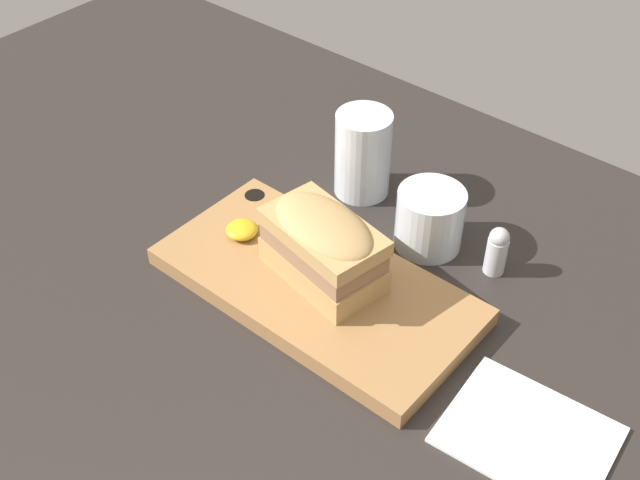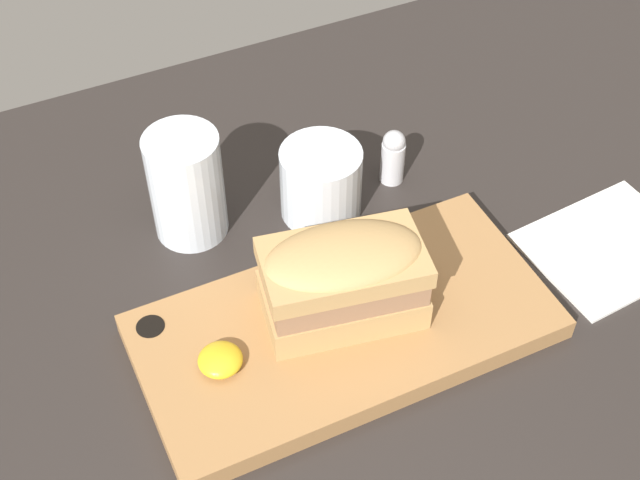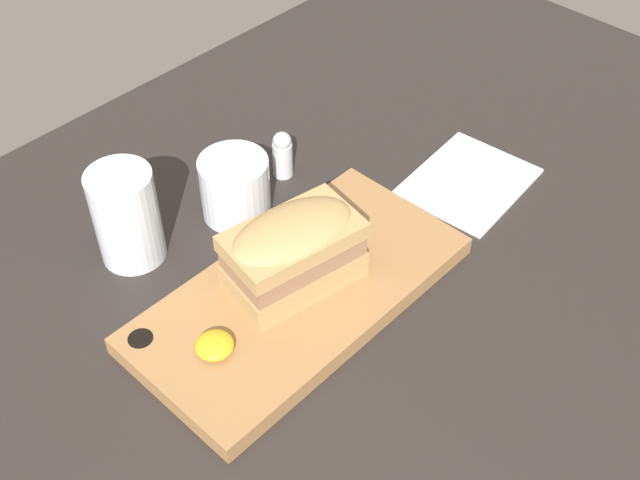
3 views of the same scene
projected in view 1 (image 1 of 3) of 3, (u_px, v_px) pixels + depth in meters
The scene contains 8 objects.
dining_table at pixel (289, 290), 93.81cm from camera, with size 157.82×92.91×2.00cm.
serving_board at pixel (316, 285), 91.50cm from camera, with size 36.92×18.26×2.25cm.
sandwich at pixel (323, 244), 88.08cm from camera, with size 15.11×10.29×8.69cm.
mustard_dollop at pixel (242, 230), 95.92cm from camera, with size 3.86×3.86×1.54cm.
water_glass at pixel (363, 159), 103.34cm from camera, with size 7.27×7.27×11.56cm.
wine_glass at pixel (429, 221), 96.20cm from camera, with size 8.22×8.22×7.72cm.
napkin at pixel (528, 435), 77.30cm from camera, with size 16.64×13.87×0.40cm.
salt_shaker at pixel (497, 250), 92.76cm from camera, with size 2.50×2.50×6.39cm.
Camera 1 is at (45.65, -48.56, 67.38)cm, focal length 45.00 mm.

